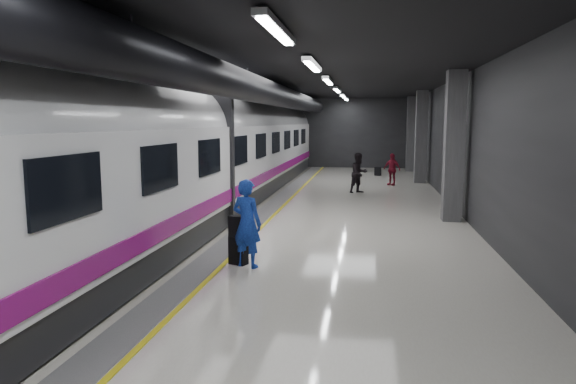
{
  "coord_description": "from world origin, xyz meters",
  "views": [
    {
      "loc": [
        2.03,
        -14.0,
        2.99
      ],
      "look_at": [
        0.18,
        -2.28,
        1.36
      ],
      "focal_mm": 32.0,
      "sensor_mm": 36.0,
      "label": 1
    }
  ],
  "objects": [
    {
      "name": "suitcase_far",
      "position": [
        2.55,
        15.0,
        0.24
      ],
      "size": [
        0.38,
        0.32,
        0.49
      ],
      "primitive_type": "cube",
      "rotation": [
        0.0,
        0.0,
        -0.36
      ],
      "color": "black",
      "rests_on": "ground"
    },
    {
      "name": "train",
      "position": [
        -3.25,
        -0.0,
        2.07
      ],
      "size": [
        3.05,
        38.0,
        4.05
      ],
      "color": "black",
      "rests_on": "ground"
    },
    {
      "name": "traveler_main",
      "position": [
        -0.42,
        -3.89,
        0.92
      ],
      "size": [
        0.78,
        0.65,
        1.84
      ],
      "primitive_type": "imported",
      "rotation": [
        0.0,
        0.0,
        2.77
      ],
      "color": "blue",
      "rests_on": "ground"
    },
    {
      "name": "traveler_far_a",
      "position": [
        1.64,
        7.72,
        0.85
      ],
      "size": [
        1.05,
        1.03,
        1.7
      ],
      "primitive_type": "imported",
      "rotation": [
        0.0,
        0.0,
        0.7
      ],
      "color": "black",
      "rests_on": "ground"
    },
    {
      "name": "ground",
      "position": [
        0.0,
        0.0,
        0.0
      ],
      "size": [
        40.0,
        40.0,
        0.0
      ],
      "primitive_type": "plane",
      "color": "silver",
      "rests_on": "ground"
    },
    {
      "name": "suitcase_main",
      "position": [
        -0.65,
        -3.73,
        0.3
      ],
      "size": [
        0.43,
        0.35,
        0.6
      ],
      "primitive_type": "cube",
      "rotation": [
        0.0,
        0.0,
        -0.38
      ],
      "color": "black",
      "rests_on": "ground"
    },
    {
      "name": "platform_hall",
      "position": [
        -0.29,
        0.96,
        3.54
      ],
      "size": [
        10.02,
        40.02,
        4.51
      ],
      "color": "black",
      "rests_on": "ground"
    },
    {
      "name": "shoulder_bag",
      "position": [
        -0.68,
        -3.72,
        0.82
      ],
      "size": [
        0.36,
        0.24,
        0.44
      ],
      "primitive_type": "cube",
      "rotation": [
        0.0,
        0.0,
        -0.2
      ],
      "color": "black",
      "rests_on": "suitcase_main"
    },
    {
      "name": "traveler_far_b",
      "position": [
        3.13,
        10.71,
        0.76
      ],
      "size": [
        0.94,
        0.79,
        1.51
      ],
      "primitive_type": "imported",
      "rotation": [
        0.0,
        0.0,
        -0.58
      ],
      "color": "maroon",
      "rests_on": "ground"
    }
  ]
}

